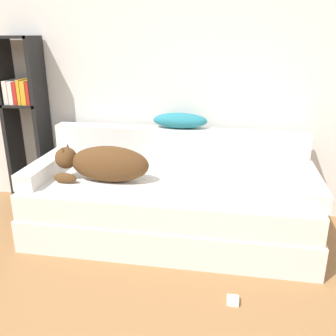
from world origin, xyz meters
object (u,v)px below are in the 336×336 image
object	(u,v)px
laptop	(187,185)
bookshelf	(25,113)
dog	(104,163)
power_adapter	(233,301)
throw_pillow	(180,121)
couch	(170,209)

from	to	relation	value
laptop	bookshelf	size ratio (longest dim) A/B	0.25
dog	power_adapter	world-z (taller)	dog
throw_pillow	bookshelf	distance (m)	1.39
dog	throw_pillow	bearing A→B (deg)	41.94
couch	power_adapter	distance (m)	0.92
laptop	bookshelf	bearing A→B (deg)	149.83
couch	throw_pillow	world-z (taller)	throw_pillow
bookshelf	power_adapter	world-z (taller)	bookshelf
power_adapter	dog	bearing A→B (deg)	145.96
bookshelf	laptop	bearing A→B (deg)	-16.72
couch	laptop	xyz separation A→B (m)	(0.13, -0.05, 0.24)
couch	dog	xyz separation A→B (m)	(-0.50, -0.06, 0.37)
couch	dog	size ratio (longest dim) A/B	2.93
laptop	bookshelf	xyz separation A→B (m)	(-1.51, 0.45, 0.40)
dog	bookshelf	bearing A→B (deg)	152.04
throw_pillow	laptop	bearing A→B (deg)	-75.35
dog	bookshelf	distance (m)	1.02
dog	laptop	world-z (taller)	dog
dog	bookshelf	xyz separation A→B (m)	(-0.87, 0.46, 0.27)
throw_pillow	bookshelf	bearing A→B (deg)	-179.90
dog	couch	bearing A→B (deg)	6.38
dog	power_adapter	distance (m)	1.35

